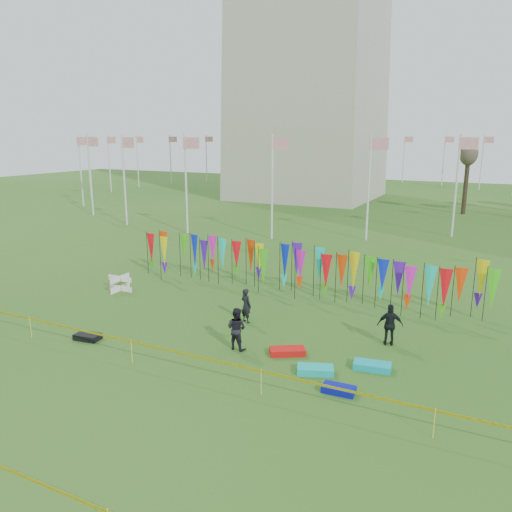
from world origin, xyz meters
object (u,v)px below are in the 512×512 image
at_px(person_left, 246,306).
at_px(person_mid, 237,329).
at_px(kite_bag_turquoise, 315,370).
at_px(kite_bag_blue, 339,389).
at_px(kite_bag_black, 88,337).
at_px(person_right, 390,325).
at_px(kite_bag_red, 287,351).
at_px(kite_bag_teal, 372,366).
at_px(box_kite, 120,283).

xyz_separation_m(person_left, person_mid, (0.97, -2.62, 0.06)).
relative_size(person_mid, kite_bag_turquoise, 1.33).
height_order(person_left, kite_bag_blue, person_left).
bearing_deg(kite_bag_black, person_right, 23.93).
distance_m(kite_bag_turquoise, kite_bag_red, 1.74).
xyz_separation_m(kite_bag_blue, kite_bag_black, (-10.18, -0.37, 0.01)).
height_order(person_mid, kite_bag_red, person_mid).
bearing_deg(kite_bag_turquoise, kite_bag_blue, -39.64).
relative_size(person_left, kite_bag_black, 1.51).
xyz_separation_m(kite_bag_blue, kite_bag_teal, (0.56, 2.07, 0.01)).
height_order(box_kite, kite_bag_black, box_kite).
height_order(person_right, kite_bag_blue, person_right).
bearing_deg(kite_bag_teal, kite_bag_turquoise, -145.20).
height_order(person_right, kite_bag_red, person_right).
bearing_deg(person_left, kite_bag_turquoise, 164.38).
relative_size(person_left, kite_bag_teal, 1.20).
bearing_deg(kite_bag_red, kite_bag_blue, -36.53).
relative_size(person_right, kite_bag_turquoise, 1.34).
relative_size(box_kite, kite_bag_red, 0.66).
xyz_separation_m(person_left, kite_bag_blue, (5.42, -4.11, -0.65)).
xyz_separation_m(person_left, person_right, (6.06, 0.32, 0.06)).
bearing_deg(kite_bag_blue, person_right, 81.83).
xyz_separation_m(box_kite, person_right, (13.95, -0.70, 0.40)).
bearing_deg(kite_bag_blue, kite_bag_black, -177.93).
distance_m(kite_bag_turquoise, kite_bag_blue, 1.43).
bearing_deg(kite_bag_teal, person_right, 88.16).
bearing_deg(box_kite, kite_bag_red, -16.75).
height_order(person_left, kite_bag_black, person_left).
relative_size(kite_bag_turquoise, kite_bag_black, 1.22).
relative_size(person_mid, kite_bag_blue, 1.60).
bearing_deg(person_mid, person_left, -65.14).
height_order(box_kite, person_right, person_right).
xyz_separation_m(person_left, kite_bag_teal, (5.98, -2.04, -0.64)).
xyz_separation_m(box_kite, kite_bag_turquoise, (12.22, -4.21, -0.30)).
distance_m(kite_bag_red, kite_bag_teal, 3.11).
height_order(kite_bag_red, kite_bag_teal, kite_bag_teal).
xyz_separation_m(person_right, kite_bag_turquoise, (-1.74, -3.52, -0.70)).
bearing_deg(box_kite, person_right, -2.86).
bearing_deg(person_mid, kite_bag_blue, 166.25).
relative_size(box_kite, person_mid, 0.52).
height_order(kite_bag_blue, kite_bag_teal, kite_bag_teal).
xyz_separation_m(box_kite, kite_bag_red, (10.77, -3.24, -0.30)).
bearing_deg(person_left, kite_bag_blue, 163.72).
xyz_separation_m(kite_bag_red, kite_bag_black, (-7.63, -2.25, -0.00)).
bearing_deg(kite_bag_black, kite_bag_turquoise, 8.03).
distance_m(kite_bag_blue, kite_bag_red, 3.16).
relative_size(person_right, kite_bag_red, 1.27).
xyz_separation_m(box_kite, person_mid, (8.86, -3.64, 0.39)).
distance_m(box_kite, kite_bag_red, 11.26).
bearing_deg(kite_bag_red, kite_bag_teal, 3.38).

